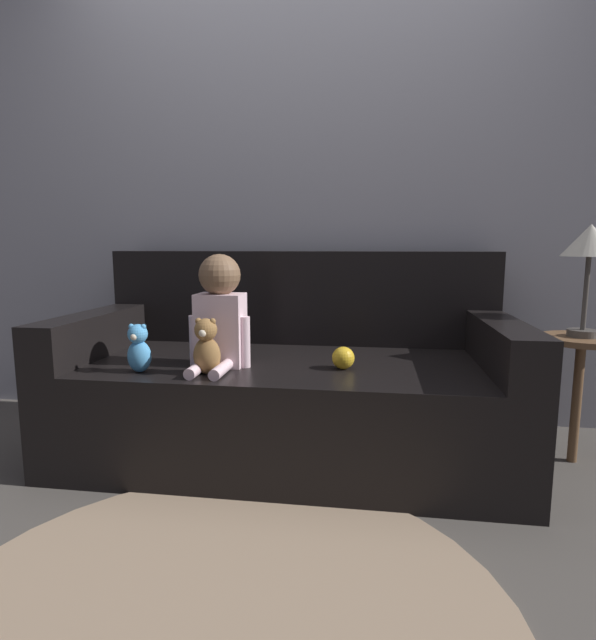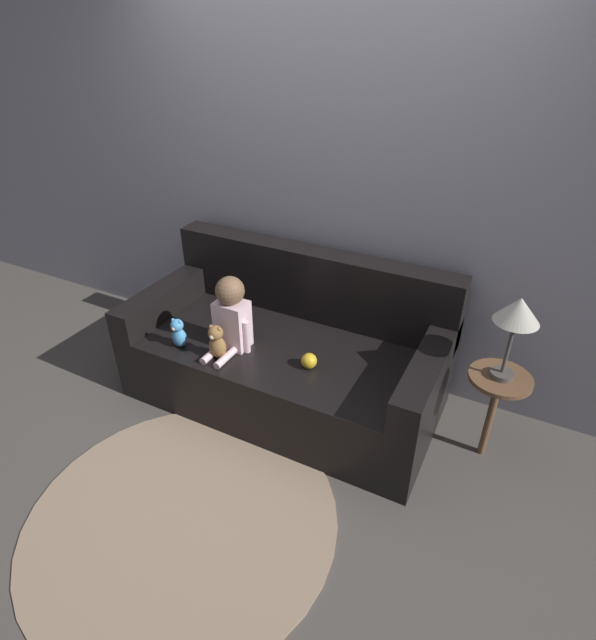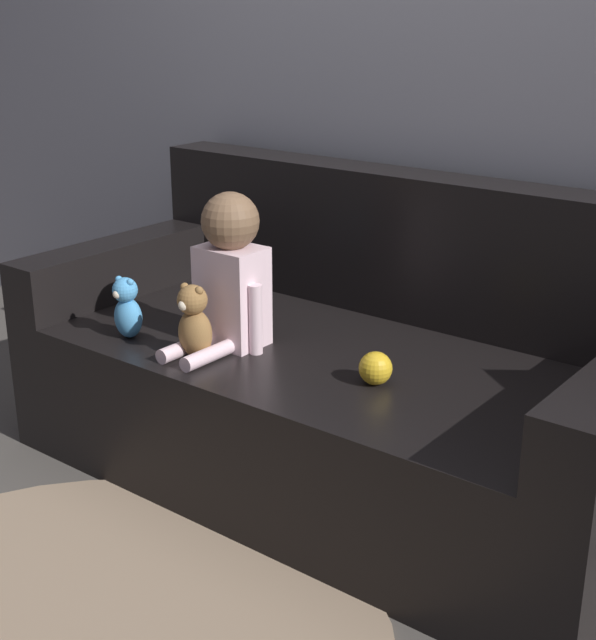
% 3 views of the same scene
% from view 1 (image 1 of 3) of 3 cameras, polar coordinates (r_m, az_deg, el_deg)
% --- Properties ---
extents(ground_plane, '(12.00, 12.00, 0.00)m').
position_cam_1_polar(ground_plane, '(2.35, -1.11, -14.90)').
color(ground_plane, '#4C4742').
extents(wall_back, '(8.00, 0.05, 2.60)m').
position_cam_1_polar(wall_back, '(2.74, 0.82, 16.17)').
color(wall_back, '#93939E').
rests_on(wall_back, ground_plane).
extents(couch, '(1.94, 0.95, 0.91)m').
position_cam_1_polar(couch, '(2.31, -0.88, -7.21)').
color(couch, black).
rests_on(couch, ground_plane).
extents(person_baby, '(0.26, 0.34, 0.46)m').
position_cam_1_polar(person_baby, '(2.07, -8.92, 0.74)').
color(person_baby, silver).
rests_on(person_baby, couch).
extents(teddy_bear_brown, '(0.13, 0.10, 0.22)m').
position_cam_1_polar(teddy_bear_brown, '(1.95, -10.42, -3.17)').
color(teddy_bear_brown, olive).
rests_on(teddy_bear_brown, couch).
extents(plush_toy_side, '(0.09, 0.09, 0.19)m').
position_cam_1_polar(plush_toy_side, '(2.05, -17.75, -3.11)').
color(plush_toy_side, '#4C9EDB').
rests_on(plush_toy_side, couch).
extents(toy_ball, '(0.09, 0.09, 0.09)m').
position_cam_1_polar(toy_ball, '(2.02, 5.19, -4.34)').
color(toy_ball, gold).
rests_on(toy_ball, couch).
extents(floor_rug, '(1.56, 1.56, 0.01)m').
position_cam_1_polar(floor_rug, '(1.47, -9.63, -30.82)').
color(floor_rug, gray).
rests_on(floor_rug, ground_plane).
extents(side_table, '(0.33, 0.33, 1.02)m').
position_cam_1_polar(side_table, '(2.40, 30.10, 3.55)').
color(side_table, brown).
rests_on(side_table, ground_plane).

